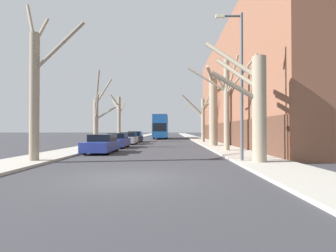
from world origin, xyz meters
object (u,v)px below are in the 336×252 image
parked_car_2 (128,138)px  parked_car_1 (118,141)px  parked_car_3 (135,137)px  street_tree_right_1 (226,101)px  street_tree_left_2 (119,117)px  street_tree_left_0 (36,87)px  street_tree_right_2 (213,109)px  street_tree_left_1 (97,117)px  double_decker_bus (161,126)px  parked_car_0 (102,144)px  lamp_post (240,79)px  street_tree_right_3 (203,117)px  street_tree_right_0 (254,101)px

parked_car_2 → parked_car_1: bearing=-90.0°
parked_car_2 → parked_car_3: bearing=90.0°
street_tree_right_1 → parked_car_1: size_ratio=1.66×
street_tree_left_2 → street_tree_left_0: bearing=-89.2°
street_tree_left_0 → parked_car_1: size_ratio=2.03×
street_tree_right_2 → street_tree_left_1: bearing=-173.6°
street_tree_right_1 → double_decker_bus: 30.65m
street_tree_left_1 → street_tree_right_2: (11.40, 1.28, 0.92)m
street_tree_left_2 → street_tree_right_1: size_ratio=0.91×
double_decker_bus → street_tree_right_2: bearing=-75.2°
street_tree_right_1 → parked_car_0: (-9.29, -1.05, -3.26)m
street_tree_left_1 → parked_car_2: street_tree_left_1 is taller
street_tree_right_1 → lamp_post: lamp_post is taller
street_tree_right_2 → street_tree_right_3: (-0.18, 7.71, -0.45)m
street_tree_right_3 → double_decker_bus: 17.13m
street_tree_right_0 → parked_car_3: size_ratio=1.47×
street_tree_right_1 → street_tree_left_0: bearing=-149.2°
street_tree_right_2 → street_tree_right_3: 7.72m
street_tree_left_1 → street_tree_right_0: size_ratio=1.10×
street_tree_right_2 → double_decker_bus: bearing=104.8°
parked_car_0 → street_tree_right_2: bearing=38.2°
street_tree_left_2 → parked_car_1: (2.24, -11.58, -2.76)m
parked_car_3 → street_tree_right_1: bearing=-59.8°
double_decker_bus → parked_car_2: size_ratio=3.01×
street_tree_right_3 → parked_car_0: (-9.11, -15.03, -2.72)m
parked_car_0 → parked_car_3: parked_car_3 is taller
lamp_post → parked_car_1: bearing=127.4°
street_tree_left_2 → parked_car_2: (2.24, -5.61, -2.75)m
street_tree_right_0 → parked_car_1: street_tree_right_0 is taller
street_tree_right_0 → street_tree_right_3: bearing=90.2°
street_tree_right_1 → street_tree_left_2: bearing=125.5°
street_tree_left_1 → street_tree_right_0: (11.29, -12.04, 0.22)m
street_tree_left_2 → parked_car_3: street_tree_left_2 is taller
parked_car_0 → parked_car_1: (0.00, 5.64, 0.01)m
street_tree_left_1 → street_tree_right_1: bearing=-23.6°
street_tree_left_1 → street_tree_right_0: 16.51m
street_tree_left_0 → street_tree_left_2: street_tree_left_0 is taller
street_tree_left_0 → parked_car_3: 22.95m
parked_car_0 → street_tree_left_1: bearing=109.3°
street_tree_left_1 → lamp_post: lamp_post is taller
double_decker_bus → street_tree_right_3: bearing=-69.2°
street_tree_right_2 → double_decker_bus: street_tree_right_2 is taller
street_tree_right_2 → street_tree_left_2: bearing=139.4°
street_tree_left_1 → parked_car_1: 3.10m
parked_car_3 → parked_car_2: bearing=-90.0°
parked_car_1 → parked_car_2: bearing=90.0°
street_tree_left_0 → street_tree_right_1: 13.06m
street_tree_left_0 → parked_car_0: 6.78m
parked_car_3 → parked_car_1: bearing=-90.0°
street_tree_right_0 → parked_car_3: bearing=111.7°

